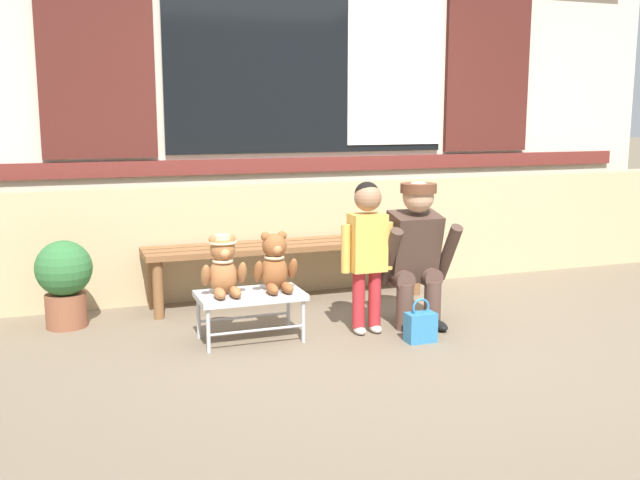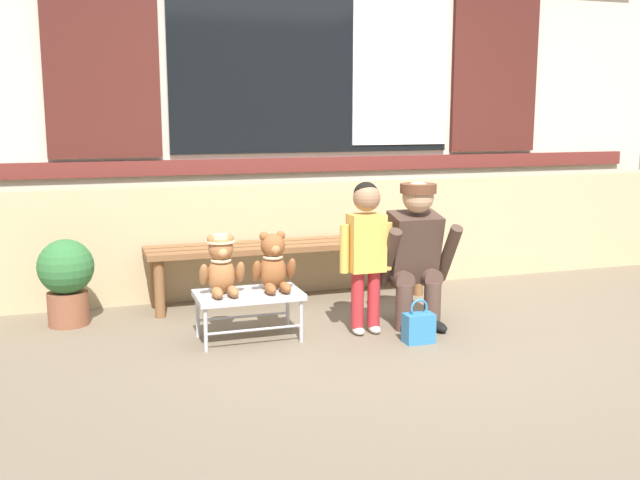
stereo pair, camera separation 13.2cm
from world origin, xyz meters
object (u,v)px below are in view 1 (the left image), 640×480
object	(u,v)px
adult_crouching	(415,253)
potted_plant	(64,278)
wooden_bench_long	(289,252)
small_display_bench	(250,298)
child_standing	(367,241)
handbag_on_ground	(420,326)
teddy_bear_plain	(275,264)
teddy_bear_with_hat	(223,266)

from	to	relation	value
adult_crouching	potted_plant	distance (m)	2.27
wooden_bench_long	small_display_bench	xyz separation A→B (m)	(-0.51, -0.81, -0.11)
small_display_bench	child_standing	size ratio (longest dim) A/B	0.67
adult_crouching	handbag_on_ground	distance (m)	0.53
small_display_bench	teddy_bear_plain	distance (m)	0.25
small_display_bench	teddy_bear_with_hat	distance (m)	0.26
teddy_bear_plain	adult_crouching	world-z (taller)	adult_crouching
wooden_bench_long	child_standing	world-z (taller)	child_standing
small_display_bench	potted_plant	bearing A→B (deg)	146.96
teddy_bear_plain	adult_crouching	xyz separation A→B (m)	(0.94, -0.04, 0.02)
wooden_bench_long	teddy_bear_plain	xyz separation A→B (m)	(-0.35, -0.81, 0.09)
child_standing	adult_crouching	distance (m)	0.39
small_display_bench	potted_plant	world-z (taller)	potted_plant
handbag_on_ground	wooden_bench_long	bearing A→B (deg)	110.88
wooden_bench_long	child_standing	distance (m)	0.96
adult_crouching	handbag_on_ground	xyz separation A→B (m)	(-0.13, -0.35, -0.38)
small_display_bench	child_standing	bearing A→B (deg)	-7.46
teddy_bear_plain	handbag_on_ground	world-z (taller)	teddy_bear_plain
child_standing	adult_crouching	size ratio (longest dim) A/B	1.01
child_standing	adult_crouching	bearing A→B (deg)	9.04
small_display_bench	handbag_on_ground	bearing A→B (deg)	-21.68
teddy_bear_plain	adult_crouching	distance (m)	0.94
teddy_bear_plain	handbag_on_ground	size ratio (longest dim) A/B	1.34
adult_crouching	small_display_bench	bearing A→B (deg)	178.04
small_display_bench	adult_crouching	size ratio (longest dim) A/B	0.67
teddy_bear_plain	small_display_bench	bearing A→B (deg)	-179.49
child_standing	adult_crouching	xyz separation A→B (m)	(0.37, 0.06, -0.11)
wooden_bench_long	teddy_bear_with_hat	size ratio (longest dim) A/B	5.78
potted_plant	small_display_bench	bearing A→B (deg)	-33.04
wooden_bench_long	adult_crouching	distance (m)	1.04
small_display_bench	wooden_bench_long	bearing A→B (deg)	58.06
potted_plant	child_standing	bearing A→B (deg)	-23.64
wooden_bench_long	teddy_bear_with_hat	world-z (taller)	teddy_bear_with_hat
teddy_bear_with_hat	handbag_on_ground	distance (m)	1.24
teddy_bear_with_hat	child_standing	size ratio (longest dim) A/B	0.38
teddy_bear_with_hat	teddy_bear_plain	size ratio (longest dim) A/B	1.00
teddy_bear_plain	handbag_on_ground	bearing A→B (deg)	-25.58
adult_crouching	teddy_bear_with_hat	bearing A→B (deg)	178.20
teddy_bear_plain	child_standing	bearing A→B (deg)	-9.67
small_display_bench	teddy_bear_with_hat	size ratio (longest dim) A/B	1.76
teddy_bear_with_hat	small_display_bench	bearing A→B (deg)	-0.77
adult_crouching	handbag_on_ground	world-z (taller)	adult_crouching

